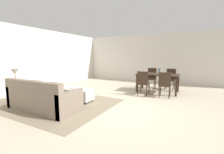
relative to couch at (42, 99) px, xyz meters
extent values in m
plane|color=beige|center=(1.93, 1.14, -0.30)|extent=(10.80, 10.80, 0.00)
cube|color=silver|center=(1.93, 6.14, 1.05)|extent=(9.00, 0.12, 2.70)
cube|color=silver|center=(-2.57, 1.64, 1.05)|extent=(0.12, 11.00, 2.70)
cube|color=gray|center=(0.13, 0.58, -0.30)|extent=(3.00, 2.80, 0.01)
cube|color=gray|center=(0.00, 0.05, -0.09)|extent=(2.11, 0.87, 0.42)
cube|color=gray|center=(0.00, -0.30, 0.34)|extent=(2.11, 0.16, 0.44)
cube|color=gray|center=(-0.98, 0.05, 0.01)|extent=(0.14, 0.87, 0.62)
cube|color=gray|center=(0.98, 0.05, 0.01)|extent=(0.14, 0.87, 0.62)
cube|color=gray|center=(-0.62, -0.05, 0.30)|extent=(0.35, 0.10, 0.36)
cube|color=tan|center=(-0.21, -0.02, 0.32)|extent=(0.41, 0.12, 0.40)
cube|color=silver|center=(0.20, -0.03, 0.31)|extent=(0.39, 0.13, 0.39)
cube|color=tan|center=(0.61, -0.02, 0.32)|extent=(0.41, 0.16, 0.41)
cube|color=silver|center=(0.27, 1.11, -0.07)|extent=(1.10, 0.47, 0.35)
cylinder|color=#332319|center=(-0.23, 1.30, -0.27)|extent=(0.05, 0.05, 0.06)
cylinder|color=#332319|center=(0.77, 1.30, -0.27)|extent=(0.05, 0.05, 0.06)
cylinder|color=#332319|center=(-0.23, 0.92, -0.27)|extent=(0.05, 0.05, 0.06)
cylinder|color=#332319|center=(0.77, 0.92, -0.27)|extent=(0.05, 0.05, 0.06)
cube|color=olive|center=(-1.35, 0.08, 0.25)|extent=(0.40, 0.40, 0.03)
cylinder|color=olive|center=(-1.52, 0.25, -0.03)|extent=(0.04, 0.04, 0.53)
cylinder|color=olive|center=(-1.18, 0.25, -0.03)|extent=(0.04, 0.04, 0.53)
cylinder|color=olive|center=(-1.52, -0.09, -0.03)|extent=(0.04, 0.04, 0.53)
cylinder|color=olive|center=(-1.18, -0.09, -0.03)|extent=(0.04, 0.04, 0.53)
cylinder|color=brown|center=(-1.35, 0.08, 0.28)|extent=(0.16, 0.16, 0.02)
cylinder|color=brown|center=(-1.35, 0.08, 0.45)|extent=(0.02, 0.02, 0.32)
cone|color=silver|center=(-1.35, 0.08, 0.70)|extent=(0.26, 0.26, 0.18)
cube|color=#332319|center=(2.39, 3.66, 0.44)|extent=(1.63, 0.89, 0.04)
cube|color=#332319|center=(1.63, 4.05, 0.06)|extent=(0.07, 0.07, 0.72)
cube|color=#332319|center=(3.14, 4.05, 0.06)|extent=(0.07, 0.07, 0.72)
cube|color=#332319|center=(1.63, 3.27, 0.06)|extent=(0.07, 0.07, 0.72)
cube|color=#332319|center=(3.14, 3.27, 0.06)|extent=(0.07, 0.07, 0.72)
cube|color=#332319|center=(2.01, 2.94, 0.13)|extent=(0.40, 0.40, 0.04)
cube|color=#332319|center=(2.01, 2.76, 0.38)|extent=(0.40, 0.04, 0.47)
cylinder|color=#332319|center=(1.84, 3.11, -0.10)|extent=(0.04, 0.04, 0.41)
cylinder|color=#332319|center=(2.18, 3.10, -0.10)|extent=(0.04, 0.04, 0.41)
cylinder|color=#332319|center=(1.84, 2.77, -0.10)|extent=(0.04, 0.04, 0.41)
cylinder|color=#332319|center=(2.18, 2.76, -0.10)|extent=(0.04, 0.04, 0.41)
cube|color=#332319|center=(2.79, 2.96, 0.13)|extent=(0.42, 0.42, 0.04)
cube|color=#332319|center=(2.80, 2.78, 0.38)|extent=(0.40, 0.06, 0.47)
cylinder|color=#332319|center=(2.61, 3.12, -0.10)|extent=(0.04, 0.04, 0.41)
cylinder|color=#332319|center=(2.95, 3.14, -0.10)|extent=(0.04, 0.04, 0.41)
cylinder|color=#332319|center=(2.63, 2.78, -0.10)|extent=(0.04, 0.04, 0.41)
cylinder|color=#332319|center=(2.97, 2.80, -0.10)|extent=(0.04, 0.04, 0.41)
cube|color=#332319|center=(1.95, 4.36, 0.13)|extent=(0.42, 0.42, 0.04)
cube|color=#332319|center=(1.94, 4.54, 0.38)|extent=(0.40, 0.06, 0.47)
cylinder|color=#332319|center=(2.13, 4.20, -0.10)|extent=(0.04, 0.04, 0.41)
cylinder|color=#332319|center=(1.79, 4.18, -0.10)|extent=(0.04, 0.04, 0.41)
cylinder|color=#332319|center=(2.11, 4.54, -0.10)|extent=(0.04, 0.04, 0.41)
cylinder|color=#332319|center=(1.77, 4.52, -0.10)|extent=(0.04, 0.04, 0.41)
cube|color=#332319|center=(2.78, 4.38, 0.13)|extent=(0.43, 0.43, 0.04)
cube|color=#332319|center=(2.79, 4.56, 0.38)|extent=(0.40, 0.07, 0.47)
cylinder|color=#332319|center=(2.94, 4.20, -0.10)|extent=(0.04, 0.04, 0.41)
cylinder|color=#332319|center=(2.60, 4.23, -0.10)|extent=(0.04, 0.04, 0.41)
cylinder|color=#332319|center=(2.96, 4.54, -0.10)|extent=(0.04, 0.04, 0.41)
cylinder|color=#332319|center=(2.62, 4.57, -0.10)|extent=(0.04, 0.04, 0.41)
cylinder|color=slate|center=(2.44, 3.65, 0.58)|extent=(0.08, 0.08, 0.23)
cube|color=silver|center=(0.20, 1.09, 0.12)|extent=(0.30, 0.25, 0.03)
camera|label=1|loc=(3.65, -2.76, 1.19)|focal=24.64mm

